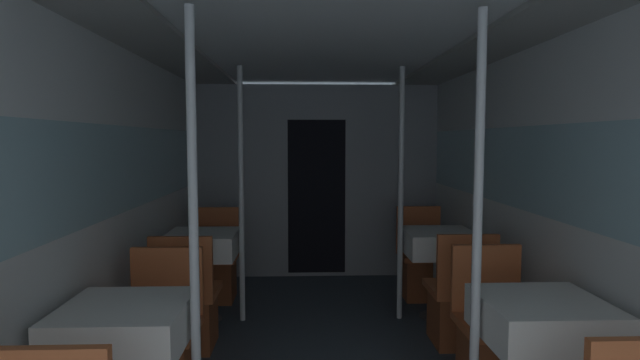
{
  "coord_description": "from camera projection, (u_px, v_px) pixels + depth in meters",
  "views": [
    {
      "loc": [
        -0.17,
        -1.33,
        1.53
      ],
      "look_at": [
        0.01,
        3.37,
        1.15
      ],
      "focal_mm": 28.0,
      "sensor_mm": 36.0,
      "label": 1
    }
  ],
  "objects": [
    {
      "name": "wall_left",
      "position": [
        120.0,
        204.0,
        3.31
      ],
      "size": [
        0.05,
        6.8,
        2.14
      ],
      "color": "silver",
      "rests_on": "ground_plane"
    },
    {
      "name": "chair_left_near_1",
      "position": [
        188.0,
        312.0,
        3.65
      ],
      "size": [
        0.44,
        0.44,
        0.87
      ],
      "color": "brown",
      "rests_on": "ground_plane"
    },
    {
      "name": "dining_table_right_0",
      "position": [
        542.0,
        324.0,
        2.43
      ],
      "size": [
        0.58,
        0.58,
        0.76
      ],
      "color": "#4C4C51",
      "rests_on": "ground_plane"
    },
    {
      "name": "chair_right_near_1",
      "position": [
        459.0,
        309.0,
        3.72
      ],
      "size": [
        0.44,
        0.44,
        0.87
      ],
      "color": "brown",
      "rests_on": "ground_plane"
    },
    {
      "name": "support_pole_right_1",
      "position": [
        401.0,
        195.0,
        4.22
      ],
      "size": [
        0.05,
        0.05,
        2.14
      ],
      "color": "silver",
      "rests_on": "ground_plane"
    },
    {
      "name": "support_pole_left_1",
      "position": [
        241.0,
        195.0,
        4.17
      ],
      "size": [
        0.05,
        0.05,
        2.14
      ],
      "color": "silver",
      "rests_on": "ground_plane"
    },
    {
      "name": "dining_table_left_0",
      "position": [
        125.0,
        330.0,
        2.36
      ],
      "size": [
        0.58,
        0.58,
        0.76
      ],
      "color": "#4C4C51",
      "rests_on": "ground_plane"
    },
    {
      "name": "chair_right_far_1",
      "position": [
        422.0,
        269.0,
        4.86
      ],
      "size": [
        0.44,
        0.44,
        0.87
      ],
      "rotation": [
        0.0,
        0.0,
        3.14
      ],
      "color": "brown",
      "rests_on": "ground_plane"
    },
    {
      "name": "dining_table_right_1",
      "position": [
        439.0,
        245.0,
        4.26
      ],
      "size": [
        0.58,
        0.58,
        0.76
      ],
      "color": "#4C4C51",
      "rests_on": "ground_plane"
    },
    {
      "name": "wall_right",
      "position": [
        526.0,
        202.0,
        3.41
      ],
      "size": [
        0.05,
        6.8,
        2.14
      ],
      "color": "silver",
      "rests_on": "ground_plane"
    },
    {
      "name": "dining_table_left_1",
      "position": [
        202.0,
        247.0,
        4.19
      ],
      "size": [
        0.58,
        0.58,
        0.76
      ],
      "color": "#4C4C51",
      "rests_on": "ground_plane"
    },
    {
      "name": "bulkhead_far",
      "position": [
        317.0,
        182.0,
        5.58
      ],
      "size": [
        2.69,
        0.09,
        2.14
      ],
      "color": "gray",
      "rests_on": "ground_plane"
    },
    {
      "name": "ceiling_panel",
      "position": [
        327.0,
        41.0,
        3.27
      ],
      "size": [
        2.74,
        6.8,
        0.07
      ],
      "color": "silver",
      "rests_on": "wall_left"
    },
    {
      "name": "chair_right_far_0",
      "position": [
        495.0,
        347.0,
        3.03
      ],
      "size": [
        0.44,
        0.44,
        0.87
      ],
      "rotation": [
        0.0,
        0.0,
        3.14
      ],
      "color": "brown",
      "rests_on": "ground_plane"
    },
    {
      "name": "chair_left_far_0",
      "position": [
        161.0,
        353.0,
        2.95
      ],
      "size": [
        0.44,
        0.44,
        0.87
      ],
      "rotation": [
        0.0,
        0.0,
        3.14
      ],
      "color": "brown",
      "rests_on": "ground_plane"
    },
    {
      "name": "chair_left_far_1",
      "position": [
        215.0,
        271.0,
        4.79
      ],
      "size": [
        0.44,
        0.44,
        0.87
      ],
      "rotation": [
        0.0,
        0.0,
        3.14
      ],
      "color": "brown",
      "rests_on": "ground_plane"
    },
    {
      "name": "support_pole_right_0",
      "position": [
        477.0,
        236.0,
        2.38
      ],
      "size": [
        0.05,
        0.05,
        2.14
      ],
      "color": "silver",
      "rests_on": "ground_plane"
    },
    {
      "name": "support_pole_left_0",
      "position": [
        194.0,
        239.0,
        2.33
      ],
      "size": [
        0.05,
        0.05,
        2.14
      ],
      "color": "silver",
      "rests_on": "ground_plane"
    }
  ]
}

